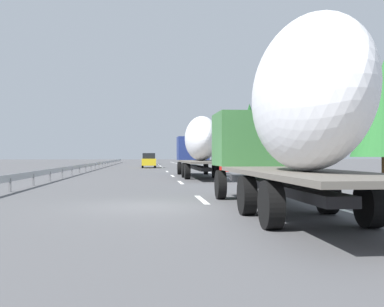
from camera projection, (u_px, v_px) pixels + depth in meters
The scene contains 23 objects.
ground_plane at pixel (148, 169), 54.09m from camera, with size 260.00×260.00×0.00m, color #4C4C4F.
lane_stripe_0 at pixel (202, 200), 16.44m from camera, with size 3.20×0.20×0.01m, color white.
lane_stripe_1 at pixel (181, 182), 26.85m from camera, with size 3.20×0.20×0.01m, color white.
lane_stripe_2 at pixel (172, 176), 35.50m from camera, with size 3.20×0.20×0.01m, color white.
lane_stripe_3 at pixel (167, 171), 45.06m from camera, with size 3.20×0.20×0.01m, color white.
lane_stripe_4 at pixel (162, 168), 59.64m from camera, with size 3.20×0.20×0.01m, color white.
lane_stripe_5 at pixel (160, 166), 69.65m from camera, with size 3.20×0.20×0.01m, color white.
lane_stripe_6 at pixel (161, 166), 66.87m from camera, with size 3.20×0.20×0.01m, color white.
lane_stripe_7 at pixel (159, 164), 79.95m from camera, with size 3.20×0.20×0.01m, color white.
lane_stripe_8 at pixel (157, 163), 93.81m from camera, with size 3.20×0.20×0.01m, color white.
edge_line_right at pixel (191, 168), 59.59m from camera, with size 110.00×0.20×0.01m, color white.
truck_lead at pixel (199, 144), 33.41m from camera, with size 14.33×2.55×4.28m.
truck_trailing at pixel (290, 115), 12.14m from camera, with size 12.42×2.55×4.79m.
car_yellow_coupe at pixel (149, 160), 58.37m from camera, with size 4.18×1.78×1.85m.
car_white_van at pixel (149, 159), 83.05m from camera, with size 4.49×1.92×1.94m.
road_sign at pixel (202, 149), 57.58m from camera, with size 0.10×0.90×3.43m.
tree_0 at pixel (204, 143), 85.30m from camera, with size 3.82×3.82×5.92m.
tree_1 at pixel (245, 133), 46.42m from camera, with size 3.02×3.02×6.00m.
tree_2 at pixel (212, 146), 96.07m from camera, with size 3.59×3.59×5.45m.
tree_3 at pixel (250, 129), 52.99m from camera, with size 3.83×3.83×7.51m.
tree_4 at pixel (384, 108), 26.70m from camera, with size 3.79×3.79×7.12m.
tree_5 at pixel (220, 141), 82.00m from camera, with size 3.71×3.71×6.49m.
guardrail_median at pixel (99, 163), 56.50m from camera, with size 94.00×0.10×0.76m.
Camera 1 is at (-14.33, 0.12, 1.57)m, focal length 43.41 mm.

